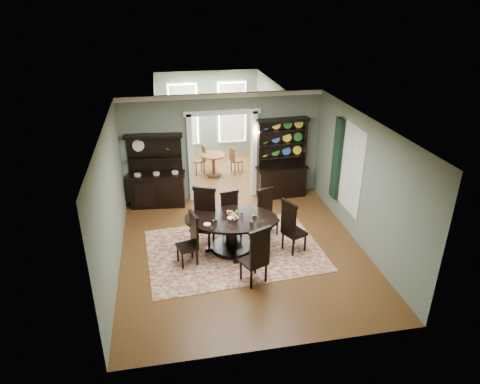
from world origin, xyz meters
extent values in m
cube|color=brown|center=(0.00, 0.00, -0.01)|extent=(5.50, 6.00, 0.01)
cube|color=white|center=(0.00, 0.00, 3.00)|extent=(5.50, 6.00, 0.01)
cube|color=slate|center=(-2.75, 0.00, 1.50)|extent=(0.01, 6.00, 3.00)
cube|color=slate|center=(2.75, 0.00, 1.50)|extent=(0.01, 6.00, 3.00)
cube|color=slate|center=(0.00, -3.00, 1.50)|extent=(5.50, 0.01, 3.00)
cube|color=slate|center=(-1.83, 3.00, 1.50)|extent=(1.85, 0.01, 3.00)
cube|color=slate|center=(1.83, 3.00, 1.50)|extent=(1.85, 0.01, 3.00)
cube|color=slate|center=(0.00, 3.00, 2.75)|extent=(1.80, 0.01, 0.50)
cube|color=silver|center=(0.00, 2.95, 2.94)|extent=(5.50, 0.10, 0.12)
cube|color=brown|center=(0.00, 4.75, -0.01)|extent=(3.50, 3.50, 0.01)
cube|color=white|center=(0.00, 4.75, 3.00)|extent=(3.50, 3.50, 0.01)
cube|color=slate|center=(-1.75, 4.75, 1.50)|extent=(0.01, 3.50, 3.00)
cube|color=slate|center=(1.75, 4.75, 1.50)|extent=(0.01, 3.50, 3.00)
cube|color=slate|center=(0.00, 6.50, 1.50)|extent=(3.50, 0.01, 3.00)
cube|color=silver|center=(-0.85, 6.45, 1.55)|extent=(1.05, 0.06, 2.20)
cube|color=silver|center=(0.85, 6.45, 1.55)|extent=(1.05, 0.06, 2.20)
cube|color=silver|center=(-0.90, 3.00, 1.25)|extent=(0.14, 0.25, 2.50)
cube|color=silver|center=(0.90, 3.00, 1.25)|extent=(0.14, 0.25, 2.50)
cube|color=silver|center=(0.00, 3.00, 2.50)|extent=(2.08, 0.25, 0.14)
cube|color=white|center=(2.74, 0.60, 1.60)|extent=(0.02, 1.10, 2.00)
cube|color=silver|center=(2.73, 0.60, 1.60)|extent=(0.01, 1.22, 2.12)
cube|color=black|center=(2.65, 1.28, 1.60)|extent=(0.10, 0.35, 2.10)
cube|color=gold|center=(0.95, 2.92, 1.85)|extent=(0.08, 0.05, 0.18)
sphere|color=#FFD88C|center=(0.85, 2.77, 1.93)|extent=(0.07, 0.07, 0.07)
sphere|color=#FFD88C|center=(1.05, 2.77, 1.93)|extent=(0.07, 0.07, 0.07)
cube|color=maroon|center=(-0.18, 0.08, 0.01)|extent=(4.10, 3.02, 0.01)
ellipsoid|color=black|center=(-0.24, 0.13, 0.80)|extent=(2.33, 1.73, 0.06)
cylinder|color=black|center=(-0.24, 0.13, 0.76)|extent=(2.30, 2.30, 0.03)
cylinder|color=black|center=(-0.24, 0.13, 0.42)|extent=(0.27, 0.27, 0.73)
cylinder|color=black|center=(-0.24, 0.13, 0.06)|extent=(0.93, 0.93, 0.11)
cylinder|color=silver|center=(-0.22, 0.06, 0.85)|extent=(0.25, 0.25, 0.05)
cube|color=black|center=(-0.86, 0.41, 0.50)|extent=(0.64, 0.63, 0.07)
cube|color=black|center=(-0.78, 0.61, 0.93)|extent=(0.48, 0.24, 0.85)
cube|color=black|center=(-0.78, 0.61, 1.37)|extent=(0.53, 0.28, 0.09)
cylinder|color=black|center=(-1.12, 0.30, 0.25)|extent=(0.05, 0.05, 0.50)
cylinder|color=black|center=(-0.75, 0.15, 0.25)|extent=(0.05, 0.05, 0.50)
cylinder|color=black|center=(-0.97, 0.66, 0.25)|extent=(0.05, 0.05, 0.50)
cylinder|color=black|center=(-0.61, 0.51, 0.25)|extent=(0.05, 0.05, 0.50)
cube|color=black|center=(-0.14, 0.61, 0.42)|extent=(0.48, 0.46, 0.05)
cube|color=black|center=(-0.17, 0.79, 0.78)|extent=(0.42, 0.11, 0.71)
cube|color=black|center=(-0.17, 0.79, 1.15)|extent=(0.46, 0.14, 0.07)
cylinder|color=black|center=(-0.28, 0.42, 0.21)|extent=(0.05, 0.05, 0.42)
cylinder|color=black|center=(0.04, 0.47, 0.21)|extent=(0.05, 0.05, 0.42)
cylinder|color=black|center=(-0.33, 0.74, 0.21)|extent=(0.05, 0.05, 0.42)
cylinder|color=black|center=(-0.01, 0.80, 0.21)|extent=(0.05, 0.05, 0.42)
cube|color=black|center=(0.76, 0.67, 0.41)|extent=(0.50, 0.49, 0.05)
cube|color=black|center=(0.71, 0.83, 0.76)|extent=(0.40, 0.16, 0.69)
cube|color=black|center=(0.71, 0.83, 1.12)|extent=(0.44, 0.19, 0.07)
cylinder|color=black|center=(0.66, 0.47, 0.20)|extent=(0.04, 0.04, 0.41)
cylinder|color=black|center=(0.96, 0.56, 0.20)|extent=(0.04, 0.04, 0.41)
cylinder|color=black|center=(0.56, 0.77, 0.20)|extent=(0.04, 0.04, 0.41)
cylinder|color=black|center=(0.87, 0.86, 0.20)|extent=(0.04, 0.04, 0.41)
cube|color=black|center=(-1.28, -0.25, 0.42)|extent=(0.50, 0.51, 0.06)
cube|color=black|center=(-1.10, -0.20, 0.79)|extent=(0.15, 0.42, 0.72)
cube|color=black|center=(-1.10, -0.20, 1.16)|extent=(0.18, 0.46, 0.07)
cylinder|color=black|center=(-1.48, -0.13, 0.21)|extent=(0.05, 0.05, 0.42)
cylinder|color=black|center=(-1.40, -0.45, 0.21)|extent=(0.05, 0.05, 0.42)
cylinder|color=black|center=(-1.16, -0.05, 0.21)|extent=(0.05, 0.05, 0.42)
cylinder|color=black|center=(-1.08, -0.37, 0.21)|extent=(0.05, 0.05, 0.42)
cube|color=black|center=(1.16, -0.16, 0.46)|extent=(0.59, 0.60, 0.06)
cube|color=black|center=(0.98, -0.24, 0.86)|extent=(0.23, 0.44, 0.78)
cube|color=black|center=(0.98, -0.24, 1.26)|extent=(0.27, 0.48, 0.08)
cylinder|color=black|center=(1.40, -0.25, 0.23)|extent=(0.05, 0.05, 0.46)
cylinder|color=black|center=(1.25, 0.08, 0.23)|extent=(0.05, 0.05, 0.46)
cylinder|color=black|center=(1.07, -0.40, 0.23)|extent=(0.05, 0.05, 0.46)
cylinder|color=black|center=(0.93, -0.07, 0.23)|extent=(0.05, 0.05, 0.46)
cube|color=black|center=(0.00, -1.12, 0.47)|extent=(0.61, 0.60, 0.06)
cube|color=black|center=(0.09, -1.31, 0.88)|extent=(0.45, 0.24, 0.79)
cube|color=black|center=(0.09, -1.31, 1.28)|extent=(0.49, 0.27, 0.08)
cylinder|color=black|center=(0.10, -0.88, 0.23)|extent=(0.05, 0.05, 0.47)
cylinder|color=black|center=(-0.24, -1.03, 0.23)|extent=(0.05, 0.05, 0.47)
cylinder|color=black|center=(0.25, -1.21, 0.23)|extent=(0.05, 0.05, 0.47)
cylinder|color=black|center=(-0.09, -1.36, 0.23)|extent=(0.05, 0.05, 0.47)
cube|color=black|center=(-1.86, 2.73, 0.45)|extent=(1.49, 0.63, 0.90)
cube|color=black|center=(-1.86, 2.73, 0.92)|extent=(1.58, 0.68, 0.05)
cube|color=black|center=(-1.86, 2.93, 1.46)|extent=(1.45, 0.21, 1.07)
cube|color=black|center=(-1.86, 2.84, 1.36)|extent=(1.42, 0.38, 0.04)
cube|color=black|center=(-1.86, 2.82, 1.99)|extent=(1.56, 0.46, 0.07)
cube|color=black|center=(1.65, 2.71, 0.44)|extent=(1.39, 0.57, 0.88)
cube|color=black|center=(1.65, 2.71, 0.89)|extent=(1.49, 0.62, 0.04)
cube|color=black|center=(1.65, 2.90, 1.56)|extent=(1.36, 0.14, 1.32)
cube|color=black|center=(0.99, 2.81, 1.56)|extent=(0.06, 0.26, 1.36)
cube|color=black|center=(2.31, 2.81, 1.56)|extent=(0.06, 0.26, 1.36)
cube|color=black|center=(1.65, 2.79, 2.24)|extent=(1.48, 0.40, 0.08)
cube|color=black|center=(1.65, 2.81, 1.17)|extent=(1.38, 0.33, 0.03)
cube|color=black|center=(1.65, 2.81, 1.56)|extent=(1.38, 0.33, 0.03)
cube|color=black|center=(1.65, 2.81, 1.95)|extent=(1.38, 0.33, 0.03)
cylinder|color=brown|center=(-0.08, 4.54, 0.71)|extent=(0.79, 0.79, 0.04)
cylinder|color=brown|center=(-0.08, 4.54, 0.37)|extent=(0.10, 0.10, 0.69)
cylinder|color=brown|center=(-0.08, 4.54, 0.03)|extent=(0.44, 0.44, 0.06)
cylinder|color=brown|center=(-0.53, 4.82, 0.44)|extent=(0.39, 0.39, 0.04)
cube|color=brown|center=(-0.36, 4.86, 0.69)|extent=(0.11, 0.35, 0.49)
cylinder|color=brown|center=(-0.70, 4.93, 0.22)|extent=(0.04, 0.04, 0.44)
cylinder|color=brown|center=(-0.64, 4.66, 0.22)|extent=(0.04, 0.04, 0.44)
cylinder|color=brown|center=(-0.43, 4.99, 0.22)|extent=(0.04, 0.04, 0.44)
cylinder|color=brown|center=(-0.37, 4.72, 0.22)|extent=(0.04, 0.04, 0.44)
cylinder|color=brown|center=(0.70, 4.65, 0.42)|extent=(0.37, 0.37, 0.04)
cube|color=brown|center=(0.54, 4.60, 0.65)|extent=(0.13, 0.33, 0.46)
cylinder|color=brown|center=(0.86, 4.57, 0.21)|extent=(0.03, 0.03, 0.42)
cylinder|color=brown|center=(0.78, 4.82, 0.21)|extent=(0.03, 0.03, 0.42)
cylinder|color=brown|center=(0.61, 4.49, 0.21)|extent=(0.03, 0.03, 0.42)
cylinder|color=brown|center=(0.53, 4.74, 0.21)|extent=(0.03, 0.03, 0.42)
camera|label=1|loc=(-1.59, -8.16, 5.43)|focal=32.00mm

